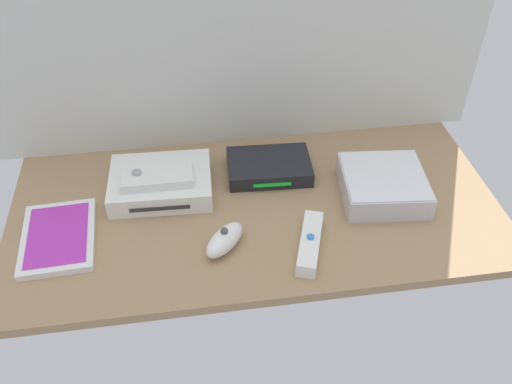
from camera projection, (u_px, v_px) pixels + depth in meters
The scene contains 9 objects.
ground_plane at pixel (256, 210), 114.99cm from camera, with size 100.00×48.00×2.00cm, color #9E7F5B.
back_wall at pixel (238, 8), 111.81cm from camera, with size 110.00×1.20×64.00cm, color silver.
game_console at pixel (161, 183), 116.72cm from camera, with size 21.64×17.16×4.40cm.
mini_computer at pixel (383, 185), 115.56cm from camera, with size 18.62×18.62×5.30cm.
game_case at pixel (58, 237), 106.66cm from camera, with size 14.47×19.61×1.56cm.
network_router at pixel (269, 167), 121.62cm from camera, with size 18.61×13.07×3.40cm.
remote_wand at pixel (310, 243), 104.40cm from camera, with size 8.14×15.17×3.40cm.
remote_nunchuk at pixel (225, 240), 104.35cm from camera, with size 9.90×10.42×5.10cm.
remote_classic_pad at pixel (157, 175), 113.51cm from camera, with size 14.47×8.13×2.40cm.
Camera 1 is at (-12.37, -83.59, 77.08)cm, focal length 39.05 mm.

